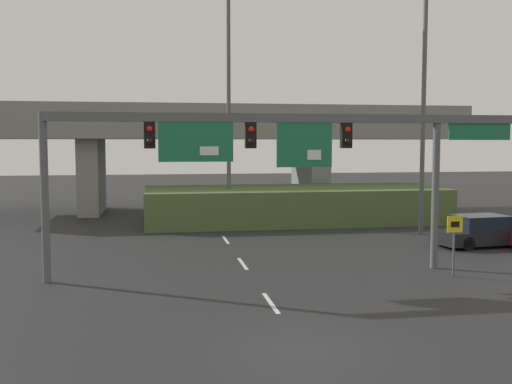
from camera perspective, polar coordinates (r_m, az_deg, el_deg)
The scene contains 9 objects.
ground_plane at distance 14.88m, azimuth 4.47°, elevation -14.57°, with size 160.00×160.00×0.00m, color #262628.
lane_markings at distance 27.44m, azimuth -2.18°, elevation -5.58°, with size 0.14×20.57×0.01m.
signal_gantry at distance 22.07m, azimuth 2.07°, elevation 4.70°, with size 17.83×0.44×5.97m.
speed_limit_sign at distance 23.05m, azimuth 18.37°, elevation -4.02°, with size 0.60×0.11×2.30m.
highway_light_pole_near at distance 36.19m, azimuth -2.63°, elevation 10.57°, with size 0.70×0.36×16.43m.
highway_light_pole_far at distance 33.28m, azimuth 15.73°, elevation 10.86°, with size 0.70×0.36×16.38m.
overpass_bridge at distance 43.24m, azimuth -4.96°, elevation 5.26°, with size 37.06×7.83×7.48m.
grass_embankment at distance 37.28m, azimuth 3.63°, elevation -1.21°, with size 18.24×6.75×2.12m.
parked_sedan_near_right at distance 30.41m, azimuth 20.75°, elevation -3.57°, with size 4.77×2.38×1.48m.
Camera 1 is at (-3.41, -13.62, 4.91)m, focal length 42.00 mm.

